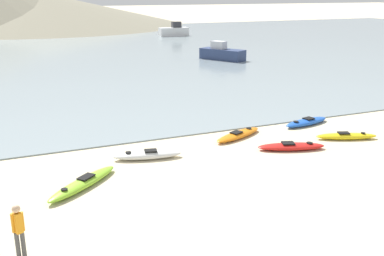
# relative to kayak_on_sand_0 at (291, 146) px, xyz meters

# --- Properties ---
(bay_water) EXTENTS (160.00, 70.00, 0.06)m
(bay_water) POSITION_rel_kayak_on_sand_0_xyz_m (-5.14, 38.48, -0.11)
(bay_water) COLOR gray
(bay_water) RESTS_ON ground_plane
(far_hill_right) EXTENTS (57.65, 57.65, 6.43)m
(far_hill_right) POSITION_rel_kayak_on_sand_0_xyz_m (-3.60, 80.61, 3.07)
(far_hill_right) COLOR gray
(far_hill_right) RESTS_ON ground_plane
(kayak_on_sand_0) EXTENTS (3.01, 1.64, 0.32)m
(kayak_on_sand_0) POSITION_rel_kayak_on_sand_0_xyz_m (0.00, 0.00, 0.00)
(kayak_on_sand_0) COLOR red
(kayak_on_sand_0) RESTS_ON ground_plane
(kayak_on_sand_1) EXTENTS (2.87, 1.25, 0.37)m
(kayak_on_sand_1) POSITION_rel_kayak_on_sand_0_xyz_m (-6.06, 1.36, 0.02)
(kayak_on_sand_1) COLOR white
(kayak_on_sand_1) RESTS_ON ground_plane
(kayak_on_sand_2) EXTENTS (3.03, 1.87, 0.30)m
(kayak_on_sand_2) POSITION_rel_kayak_on_sand_0_xyz_m (-1.30, 2.38, -0.01)
(kayak_on_sand_2) COLOR orange
(kayak_on_sand_2) RESTS_ON ground_plane
(kayak_on_sand_3) EXTENTS (3.03, 2.72, 0.34)m
(kayak_on_sand_3) POSITION_rel_kayak_on_sand_0_xyz_m (-8.96, -0.41, 0.01)
(kayak_on_sand_3) COLOR #8CCC2D
(kayak_on_sand_3) RESTS_ON ground_plane
(kayak_on_sand_4) EXTENTS (2.86, 1.56, 0.33)m
(kayak_on_sand_4) POSITION_rel_kayak_on_sand_0_xyz_m (3.18, 0.21, 0.00)
(kayak_on_sand_4) COLOR yellow
(kayak_on_sand_4) RESTS_ON ground_plane
(kayak_on_sand_6) EXTENTS (2.94, 1.32, 0.34)m
(kayak_on_sand_6) POSITION_rel_kayak_on_sand_0_xyz_m (2.92, 2.85, 0.01)
(kayak_on_sand_6) COLOR blue
(kayak_on_sand_6) RESTS_ON ground_plane
(person_near_foreground) EXTENTS (0.31, 0.26, 1.52)m
(person_near_foreground) POSITION_rel_kayak_on_sand_0_xyz_m (-11.19, -4.26, 0.73)
(person_near_foreground) COLOR #4C4C4C
(person_near_foreground) RESTS_ON ground_plane
(moored_boat_0) EXTENTS (3.58, 4.72, 1.77)m
(moored_boat_0) POSITION_rel_kayak_on_sand_0_xyz_m (8.92, 24.51, 0.54)
(moored_boat_0) COLOR navy
(moored_boat_0) RESTS_ON bay_water
(moored_boat_4) EXTENTS (4.41, 1.59, 2.08)m
(moored_boat_4) POSITION_rel_kayak_on_sand_0_xyz_m (13.17, 49.13, 0.65)
(moored_boat_4) COLOR white
(moored_boat_4) RESTS_ON bay_water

